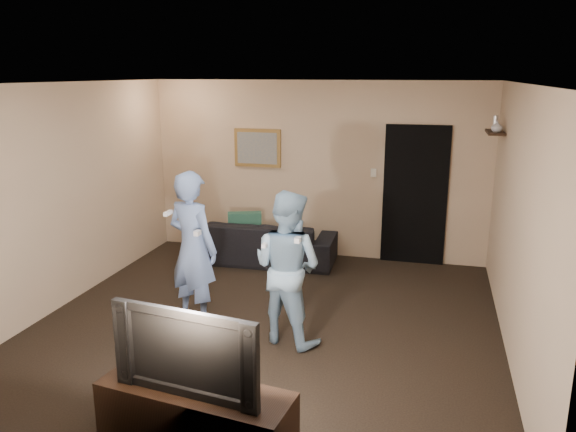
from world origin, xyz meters
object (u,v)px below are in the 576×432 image
(wii_player_right, at_px, (287,267))
(wii_player_left, at_px, (193,249))
(television, at_px, (193,347))
(sofa, at_px, (264,241))
(tv_console, at_px, (196,420))

(wii_player_right, bearing_deg, wii_player_left, 172.54)
(wii_player_left, height_order, wii_player_right, wii_player_left)
(television, bearing_deg, wii_player_right, 91.66)
(sofa, height_order, wii_player_right, wii_player_right)
(sofa, xyz_separation_m, wii_player_right, (0.98, -2.32, 0.49))
(tv_console, distance_m, wii_player_right, 1.97)
(tv_console, bearing_deg, wii_player_left, 121.48)
(sofa, relative_size, television, 1.85)
(sofa, bearing_deg, wii_player_left, 84.63)
(wii_player_left, bearing_deg, television, -65.95)
(wii_player_left, relative_size, wii_player_right, 1.08)
(sofa, relative_size, wii_player_right, 1.31)
(sofa, relative_size, wii_player_left, 1.22)
(tv_console, relative_size, wii_player_left, 0.84)
(television, distance_m, wii_player_right, 1.89)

